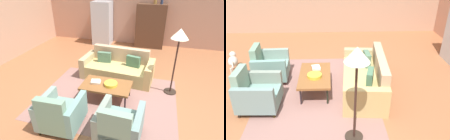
% 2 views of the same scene
% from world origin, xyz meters
% --- Properties ---
extents(ground_plane, '(11.02, 11.02, 0.00)m').
position_xyz_m(ground_plane, '(0.00, 0.00, 0.00)').
color(ground_plane, '#9B5D39').
extents(wall_back, '(9.18, 0.12, 2.80)m').
position_xyz_m(wall_back, '(0.00, 4.14, 1.40)').
color(wall_back, tan).
rests_on(wall_back, ground).
extents(area_rug, '(3.40, 2.60, 0.01)m').
position_xyz_m(area_rug, '(-0.39, -0.31, 0.00)').
color(area_rug, '#8C6259').
rests_on(area_rug, ground).
extents(couch, '(2.16, 1.06, 0.86)m').
position_xyz_m(couch, '(-0.39, 0.82, 0.29)').
color(couch, tan).
rests_on(couch, ground).
extents(coffee_table, '(1.20, 0.70, 0.42)m').
position_xyz_m(coffee_table, '(-0.39, -0.36, 0.39)').
color(coffee_table, black).
rests_on(coffee_table, ground).
extents(armchair_left, '(0.83, 0.83, 0.88)m').
position_xyz_m(armchair_left, '(-0.99, -1.53, 0.34)').
color(armchair_left, '#3C271A').
rests_on(armchair_left, ground).
extents(armchair_right, '(0.83, 0.83, 0.88)m').
position_xyz_m(armchair_right, '(0.21, -1.53, 0.34)').
color(armchair_right, '#351F10').
rests_on(armchair_right, ground).
extents(fruit_bowl, '(0.32, 0.32, 0.07)m').
position_xyz_m(fruit_bowl, '(-0.28, -0.36, 0.46)').
color(fruit_bowl, gold).
rests_on(fruit_bowl, coffee_table).
extents(book_stack, '(0.27, 0.23, 0.06)m').
position_xyz_m(book_stack, '(-0.67, -0.35, 0.45)').
color(book_stack, beige).
rests_on(book_stack, coffee_table).
extents(cabinet, '(1.20, 0.51, 1.80)m').
position_xyz_m(cabinet, '(0.27, 3.79, 0.90)').
color(cabinet, '#503120').
rests_on(cabinet, ground).
extents(vase_tall, '(0.13, 0.13, 0.24)m').
position_xyz_m(vase_tall, '(0.37, 3.79, 1.92)').
color(vase_tall, olive).
rests_on(vase_tall, cabinet).
extents(refrigerator, '(0.80, 0.73, 1.85)m').
position_xyz_m(refrigerator, '(-1.82, 3.69, 0.93)').
color(refrigerator, '#B7BABF').
rests_on(refrigerator, ground).
extents(floor_lamp, '(0.40, 0.40, 1.72)m').
position_xyz_m(floor_lamp, '(1.16, 0.38, 1.44)').
color(floor_lamp, '#2D221A').
rests_on(floor_lamp, ground).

